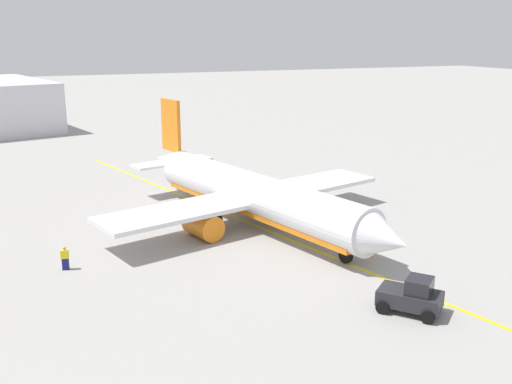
% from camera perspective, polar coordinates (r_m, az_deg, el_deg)
% --- Properties ---
extents(ground_plane, '(400.00, 400.00, 0.00)m').
position_cam_1_polar(ground_plane, '(50.07, 0.00, -3.32)').
color(ground_plane, '#9E9B96').
extents(airplane, '(32.58, 27.17, 9.54)m').
position_cam_1_polar(airplane, '(49.70, -0.36, -0.32)').
color(airplane, white).
rests_on(airplane, ground).
extents(pushback_tug, '(4.09, 3.93, 2.20)m').
position_cam_1_polar(pushback_tug, '(35.98, 14.90, -9.75)').
color(pushback_tug, '#232328').
rests_on(pushback_tug, ground).
extents(refueling_worker, '(0.48, 0.59, 1.71)m').
position_cam_1_polar(refueling_worker, '(42.89, -18.06, -6.15)').
color(refueling_worker, navy).
rests_on(refueling_worker, ground).
extents(safety_cone_nose, '(0.59, 0.59, 0.65)m').
position_cam_1_polar(safety_cone_nose, '(44.08, 11.02, -5.77)').
color(safety_cone_nose, '#F2590F').
rests_on(safety_cone_nose, ground).
extents(taxi_line_marking, '(65.74, 17.67, 0.01)m').
position_cam_1_polar(taxi_line_marking, '(50.07, 0.00, -3.31)').
color(taxi_line_marking, yellow).
rests_on(taxi_line_marking, ground).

